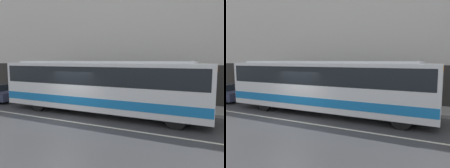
% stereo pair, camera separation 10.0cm
% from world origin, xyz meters
% --- Properties ---
extents(ground_plane, '(60.00, 60.00, 0.00)m').
position_xyz_m(ground_plane, '(0.00, 0.00, 0.00)').
color(ground_plane, '#38383A').
extents(sidewalk, '(60.00, 2.61, 0.18)m').
position_xyz_m(sidewalk, '(0.00, 5.30, 0.09)').
color(sidewalk, gray).
rests_on(sidewalk, ground_plane).
extents(building_facade, '(60.00, 0.35, 12.50)m').
position_xyz_m(building_facade, '(0.00, 6.75, 6.04)').
color(building_facade, silver).
rests_on(building_facade, ground_plane).
extents(lane_stripe, '(54.00, 0.14, 0.01)m').
position_xyz_m(lane_stripe, '(0.00, 0.00, 0.00)').
color(lane_stripe, beige).
rests_on(lane_stripe, ground_plane).
extents(transit_bus, '(12.26, 2.53, 3.07)m').
position_xyz_m(transit_bus, '(1.00, 2.18, 1.74)').
color(transit_bus, white).
rests_on(transit_bus, ground_plane).
extents(pedestrian_waiting, '(0.36, 0.36, 1.55)m').
position_xyz_m(pedestrian_waiting, '(0.89, 4.92, 0.89)').
color(pedestrian_waiting, '#1E5933').
rests_on(pedestrian_waiting, sidewalk).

